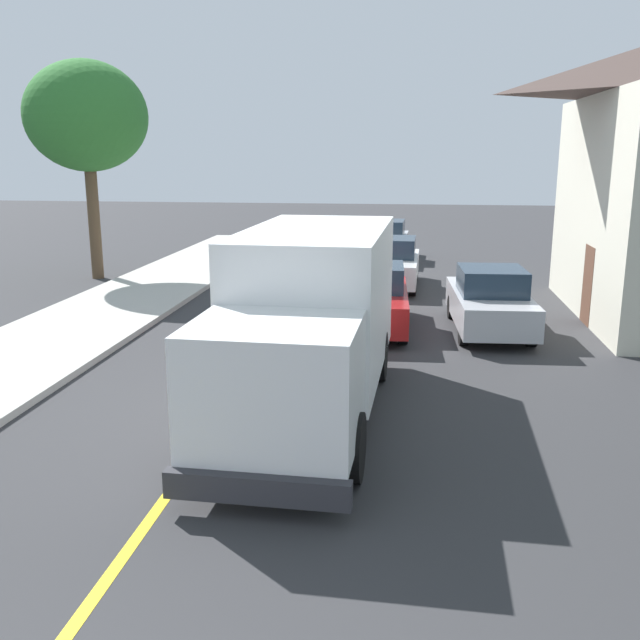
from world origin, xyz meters
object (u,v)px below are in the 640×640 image
parked_car_near (372,299)px  parked_car_mid (391,264)px  parked_van_across (490,301)px  parked_car_far (385,241)px  box_truck (310,315)px  street_tree_down_block (86,117)px

parked_car_near → parked_car_mid: (0.30, 5.92, 0.00)m
parked_car_near → parked_van_across: 3.01m
parked_car_mid → parked_car_far: bearing=94.3°
box_truck → parked_car_mid: size_ratio=1.63×
parked_van_across → street_tree_down_block: size_ratio=0.59×
parked_car_far → street_tree_down_block: street_tree_down_block is taller
parked_car_mid → street_tree_down_block: bearing=178.3°
parked_car_near → parked_car_far: same height
box_truck → parked_car_near: size_ratio=1.63×
box_truck → parked_car_near: 6.32m
parked_car_far → parked_van_across: bearing=-75.2°
parked_van_across → parked_car_mid: bearing=114.8°
box_truck → street_tree_down_block: 16.23m
parked_car_near → street_tree_down_block: 13.06m
parked_van_across → street_tree_down_block: 15.53m
parked_car_mid → parked_car_near: bearing=-92.9°
parked_car_mid → parked_van_across: size_ratio=0.99×
parked_car_mid → street_tree_down_block: (-10.68, 0.31, 4.89)m
parked_van_across → parked_car_near: bearing=-178.5°
parked_van_across → street_tree_down_block: (-13.39, 6.16, 4.89)m
parked_car_near → street_tree_down_block: street_tree_down_block is taller
street_tree_down_block → box_truck: bearing=-52.2°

